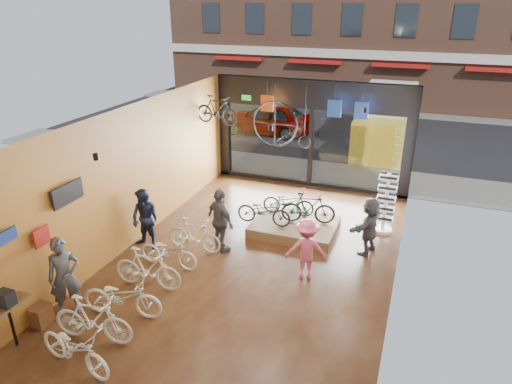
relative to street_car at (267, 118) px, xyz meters
The scene contains 34 objects.
ground_plane 12.59m from the street_car, 72.80° to the right, with size 7.00×12.00×0.04m, color black.
ceiling 12.92m from the street_car, 72.80° to the right, with size 7.00×12.00×0.04m, color black.
wall_left 12.05m from the street_car, 89.07° to the right, with size 0.04×12.00×3.80m, color #A67C27.
wall_right 14.06m from the street_car, 58.92° to the right, with size 0.04×12.00×3.80m, color beige.
wall_back 18.43m from the street_car, 78.35° to the right, with size 7.00×0.04×3.80m, color beige.
storefront 7.14m from the street_car, 58.24° to the right, with size 7.00×0.26×3.80m, color black, non-canonical shape.
exit_sign 6.66m from the street_car, 77.88° to the right, with size 0.35×0.06×0.18m, color #198C26.
street_road 4.84m from the street_car, 38.93° to the left, with size 30.00×18.00×0.02m, color black.
sidewalk_near 6.11m from the street_car, 52.27° to the right, with size 30.00×2.40×0.12m, color slate.
sidewalk_far 7.96m from the street_car, 62.05° to the left, with size 30.00×2.00×0.12m, color slate.
street_car is the anchor object (origin of this frame).
box_truck 5.90m from the street_car, ahead, with size 2.23×6.68×2.63m, color silver, non-canonical shape.
floor_bike_0 16.47m from the street_car, 83.11° to the right, with size 0.60×1.71×0.90m, color beige.
floor_bike_1 15.73m from the street_car, 83.41° to the right, with size 0.48×1.69×1.02m, color beige.
floor_bike_2 14.87m from the street_car, 82.81° to the right, with size 0.62×1.76×0.93m, color beige.
floor_bike_3 13.79m from the street_car, 82.52° to the right, with size 0.48×1.71×1.03m, color beige.
floor_bike_4 12.83m from the street_car, 82.03° to the right, with size 0.56×1.61×0.84m, color beige.
floor_bike_5 11.94m from the street_car, 80.30° to the right, with size 0.44×1.57×0.94m, color beige.
display_platform 10.68m from the street_car, 66.55° to the right, with size 2.40×1.80×0.30m, color brown.
display_bike_left 10.74m from the street_car, 71.36° to the right, with size 0.55×1.59×0.84m, color black.
display_bike_mid 10.69m from the street_car, 64.52° to the right, with size 0.44×1.55×0.93m, color black.
display_bike_right 10.10m from the street_car, 67.27° to the right, with size 0.54×1.55×0.81m, color black.
customer_0 15.10m from the street_car, 87.29° to the right, with size 0.66×0.43×1.82m, color #3F3F44.
customer_1 12.07m from the street_car, 86.61° to the right, with size 0.82×0.64×1.69m, color #161C33.
customer_2 11.83m from the street_car, 76.85° to the right, with size 1.05×0.44×1.80m, color #3F3F44.
customer_3 13.05m from the street_car, 66.73° to the right, with size 1.02×0.58×1.58m, color #CC4C72.
customer_5 12.04m from the street_car, 57.94° to the right, with size 1.47×0.47×1.59m, color #3F3F44.
sunglasses_rack 11.08m from the street_car, 53.02° to the right, with size 0.53×0.44×1.81m, color white, non-canonical shape.
wall_merch 15.51m from the street_car, 88.77° to the right, with size 0.40×2.40×2.60m, color navy, non-canonical shape.
penny_farthing 8.28m from the street_car, 67.11° to the right, with size 1.91×0.06×1.53m, color black, non-canonical shape.
hung_bike 8.14m from the street_car, 83.26° to the right, with size 0.45×1.58×0.95m, color black.
jersey_left 7.54m from the street_car, 71.10° to the right, with size 0.45×0.03×0.55m, color #CC5919.
jersey_mid 8.53m from the street_car, 55.81° to the right, with size 0.45×0.03×0.55m, color #1E3F99.
jersey_right 9.02m from the street_car, 51.12° to the right, with size 0.45×0.03×0.55m, color #1E3F99.
Camera 1 is at (3.63, -9.29, 6.29)m, focal length 32.00 mm.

